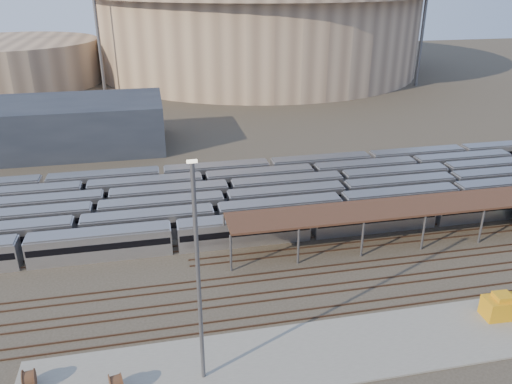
{
  "coord_description": "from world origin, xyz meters",
  "views": [
    {
      "loc": [
        -15.87,
        -50.95,
        33.76
      ],
      "look_at": [
        -2.6,
        12.0,
        5.59
      ],
      "focal_mm": 35.0,
      "sensor_mm": 36.0,
      "label": 1
    }
  ],
  "objects": [
    {
      "name": "yellow_equipment",
      "position": [
        18.5,
        -13.72,
        1.32
      ],
      "size": [
        3.68,
        2.41,
        2.24
      ],
      "primitive_type": "cube",
      "rotation": [
        0.0,
        0.0,
        -0.05
      ],
      "color": "#C88A12",
      "rests_on": "apron"
    },
    {
      "name": "ground",
      "position": [
        0.0,
        0.0,
        0.0
      ],
      "size": [
        420.0,
        420.0,
        0.0
      ],
      "primitive_type": "plane",
      "color": "#383026",
      "rests_on": "ground"
    },
    {
      "name": "cable_reel_west",
      "position": [
        -20.96,
        -16.18,
        1.11
      ],
      "size": [
        1.38,
        1.99,
        1.81
      ],
      "primitive_type": "cylinder",
      "rotation": [
        0.0,
        1.57,
        0.22
      ],
      "color": "brown",
      "rests_on": "apron"
    },
    {
      "name": "subway_trains",
      "position": [
        -3.42,
        18.5,
        1.8
      ],
      "size": [
        124.93,
        23.9,
        3.6
      ],
      "color": "silver",
      "rests_on": "ground"
    },
    {
      "name": "floodlight_3",
      "position": [
        -10.0,
        160.0,
        20.65
      ],
      "size": [
        4.0,
        1.0,
        38.4
      ],
      "color": "#5B5B60",
      "rests_on": "ground"
    },
    {
      "name": "floodlight_2",
      "position": [
        70.0,
        100.0,
        20.65
      ],
      "size": [
        4.0,
        1.0,
        38.4
      ],
      "color": "#5B5B60",
      "rests_on": "ground"
    },
    {
      "name": "cable_reel_east",
      "position": [
        -28.5,
        -14.0,
        1.08
      ],
      "size": [
        1.21,
        1.88,
        1.76
      ],
      "primitive_type": "cylinder",
      "rotation": [
        0.0,
        1.57,
        0.14
      ],
      "color": "brown",
      "rests_on": "apron"
    },
    {
      "name": "inspection_shed",
      "position": [
        22.0,
        4.0,
        4.98
      ],
      "size": [
        60.3,
        6.0,
        5.3
      ],
      "color": "#5B5B60",
      "rests_on": "ground"
    },
    {
      "name": "secondary_arena",
      "position": [
        -60.0,
        130.0,
        7.0
      ],
      "size": [
        56.0,
        56.0,
        14.0
      ],
      "primitive_type": "cylinder",
      "color": "tan",
      "rests_on": "ground"
    },
    {
      "name": "apron",
      "position": [
        -5.0,
        -15.0,
        0.1
      ],
      "size": [
        50.0,
        9.0,
        0.2
      ],
      "primitive_type": "cube",
      "color": "gray",
      "rests_on": "ground"
    },
    {
      "name": "empty_tracks",
      "position": [
        0.0,
        -5.0,
        0.09
      ],
      "size": [
        170.0,
        9.62,
        0.18
      ],
      "color": "#4C3323",
      "rests_on": "ground"
    },
    {
      "name": "floodlight_0",
      "position": [
        -30.0,
        110.0,
        20.65
      ],
      "size": [
        4.0,
        1.0,
        38.4
      ],
      "color": "#5B5B60",
      "rests_on": "ground"
    },
    {
      "name": "service_building",
      "position": [
        -35.0,
        55.0,
        5.0
      ],
      "size": [
        42.0,
        20.0,
        10.0
      ],
      "primitive_type": "cube",
      "color": "#1E232D",
      "rests_on": "ground"
    },
    {
      "name": "stadium",
      "position": [
        25.0,
        140.0,
        16.47
      ],
      "size": [
        124.0,
        124.0,
        32.5
      ],
      "color": "tan",
      "rests_on": "ground"
    },
    {
      "name": "yard_light_pole",
      "position": [
        -13.35,
        -15.88,
        10.73
      ],
      "size": [
        0.81,
        0.36,
        20.89
      ],
      "color": "#5B5B60",
      "rests_on": "apron"
    }
  ]
}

